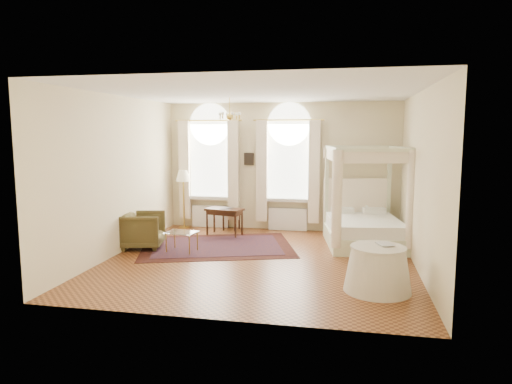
# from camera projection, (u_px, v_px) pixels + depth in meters

# --- Properties ---
(ground) EXTENTS (6.00, 6.00, 0.00)m
(ground) POSITION_uv_depth(u_px,v_px,m) (259.00, 260.00, 9.13)
(ground) COLOR brown
(ground) RESTS_ON ground
(room_walls) EXTENTS (6.00, 6.00, 6.00)m
(room_walls) POSITION_uv_depth(u_px,v_px,m) (259.00, 161.00, 8.87)
(room_walls) COLOR beige
(room_walls) RESTS_ON ground
(window_left) EXTENTS (1.62, 0.27, 3.29)m
(window_left) POSITION_uv_depth(u_px,v_px,m) (210.00, 172.00, 12.10)
(window_left) COLOR silver
(window_left) RESTS_ON room_walls
(window_right) EXTENTS (1.62, 0.27, 3.29)m
(window_right) POSITION_uv_depth(u_px,v_px,m) (288.00, 174.00, 11.69)
(window_right) COLOR silver
(window_right) RESTS_ON room_walls
(chandelier) EXTENTS (0.51, 0.45, 0.50)m
(chandelier) POSITION_uv_depth(u_px,v_px,m) (230.00, 116.00, 10.09)
(chandelier) COLOR gold
(chandelier) RESTS_ON room_walls
(wall_pictures) EXTENTS (2.54, 0.03, 0.39)m
(wall_pictures) POSITION_uv_depth(u_px,v_px,m) (284.00, 158.00, 11.75)
(wall_pictures) COLOR black
(wall_pictures) RESTS_ON room_walls
(canopy_bed) EXTENTS (1.97, 2.29, 2.23)m
(canopy_bed) POSITION_uv_depth(u_px,v_px,m) (364.00, 224.00, 10.24)
(canopy_bed) COLOR beige
(canopy_bed) RESTS_ON ground
(nightstand) EXTENTS (0.46, 0.44, 0.57)m
(nightstand) POSITION_uv_depth(u_px,v_px,m) (368.00, 224.00, 11.27)
(nightstand) COLOR #341B0E
(nightstand) RESTS_ON ground
(nightstand_lamp) EXTENTS (0.26, 0.26, 0.38)m
(nightstand_lamp) POSITION_uv_depth(u_px,v_px,m) (366.00, 203.00, 11.24)
(nightstand_lamp) COLOR gold
(nightstand_lamp) RESTS_ON nightstand
(writing_desk) EXTENTS (0.98, 0.66, 0.67)m
(writing_desk) POSITION_uv_depth(u_px,v_px,m) (224.00, 212.00, 11.28)
(writing_desk) COLOR #341B0E
(writing_desk) RESTS_ON ground
(laptop) EXTENTS (0.36, 0.26, 0.03)m
(laptop) POSITION_uv_depth(u_px,v_px,m) (228.00, 208.00, 11.26)
(laptop) COLOR black
(laptop) RESTS_ON writing_desk
(stool) EXTENTS (0.48, 0.48, 0.50)m
(stool) POSITION_uv_depth(u_px,v_px,m) (231.00, 214.00, 11.95)
(stool) COLOR #3F381B
(stool) RESTS_ON ground
(armchair) EXTENTS (1.04, 1.02, 0.80)m
(armchair) POSITION_uv_depth(u_px,v_px,m) (143.00, 230.00, 10.05)
(armchair) COLOR #483E1F
(armchair) RESTS_ON ground
(coffee_table) EXTENTS (0.70, 0.54, 0.44)m
(coffee_table) POSITION_uv_depth(u_px,v_px,m) (182.00, 234.00, 9.72)
(coffee_table) COLOR silver
(coffee_table) RESTS_ON ground
(floor_lamp) EXTENTS (0.40, 0.40, 1.55)m
(floor_lamp) POSITION_uv_depth(u_px,v_px,m) (183.00, 179.00, 12.08)
(floor_lamp) COLOR gold
(floor_lamp) RESTS_ON ground
(oriental_rug) EXTENTS (3.86, 3.26, 0.01)m
(oriental_rug) POSITION_uv_depth(u_px,v_px,m) (217.00, 246.00, 10.22)
(oriental_rug) COLOR #441810
(oriental_rug) RESTS_ON ground
(side_table) EXTENTS (1.08, 1.08, 0.73)m
(side_table) POSITION_uv_depth(u_px,v_px,m) (378.00, 269.00, 7.30)
(side_table) COLOR white
(side_table) RESTS_ON ground
(book) EXTENTS (0.31, 0.36, 0.03)m
(book) POSITION_uv_depth(u_px,v_px,m) (378.00, 245.00, 7.32)
(book) COLOR black
(book) RESTS_ON side_table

